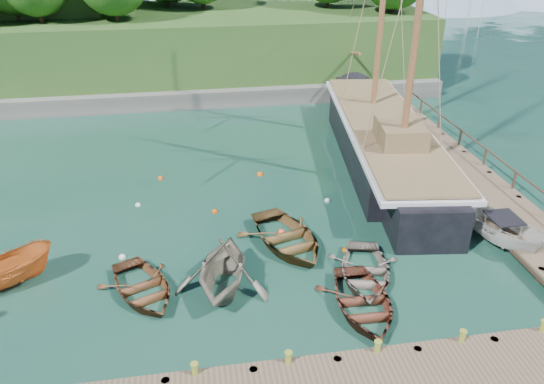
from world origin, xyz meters
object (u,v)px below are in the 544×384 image
(rowboat_0, at_px, (143,294))
(schooner, at_px, (384,145))
(rowboat_4, at_px, (287,245))
(rowboat_3, at_px, (364,278))
(cabin_boat_white, at_px, (498,244))
(rowboat_2, at_px, (362,310))
(motorboat_orange, at_px, (4,288))
(rowboat_1, at_px, (223,289))

(rowboat_0, height_order, schooner, schooner)
(rowboat_4, bearing_deg, rowboat_3, -64.57)
(rowboat_3, relative_size, cabin_boat_white, 1.00)
(rowboat_2, height_order, schooner, schooner)
(motorboat_orange, distance_m, cabin_boat_white, 21.53)
(motorboat_orange, bearing_deg, rowboat_3, -122.13)
(motorboat_orange, relative_size, cabin_boat_white, 0.99)
(rowboat_1, distance_m, rowboat_3, 5.85)
(rowboat_0, bearing_deg, motorboat_orange, 143.02)
(rowboat_4, bearing_deg, rowboat_2, -84.44)
(rowboat_4, bearing_deg, motorboat_orange, 168.77)
(motorboat_orange, bearing_deg, schooner, -89.64)
(rowboat_4, bearing_deg, cabin_boat_white, -25.95)
(schooner, bearing_deg, rowboat_4, -125.40)
(cabin_boat_white, distance_m, schooner, 9.91)
(rowboat_0, distance_m, rowboat_4, 6.81)
(motorboat_orange, xyz_separation_m, schooner, (19.42, 9.31, 1.05))
(cabin_boat_white, bearing_deg, rowboat_0, 166.00)
(schooner, bearing_deg, rowboat_3, -106.01)
(rowboat_3, bearing_deg, cabin_boat_white, 26.12)
(rowboat_0, bearing_deg, rowboat_4, -1.73)
(rowboat_1, distance_m, schooner, 15.21)
(rowboat_4, bearing_deg, schooner, 30.33)
(motorboat_orange, bearing_deg, rowboat_0, -128.65)
(rowboat_3, height_order, motorboat_orange, motorboat_orange)
(motorboat_orange, bearing_deg, cabin_boat_white, -116.09)
(rowboat_2, relative_size, schooner, 0.17)
(rowboat_4, relative_size, schooner, 0.19)
(rowboat_2, relative_size, rowboat_4, 0.88)
(rowboat_2, distance_m, rowboat_4, 5.25)
(rowboat_1, height_order, schooner, schooner)
(rowboat_4, height_order, cabin_boat_white, cabin_boat_white)
(rowboat_0, distance_m, rowboat_3, 9.04)
(rowboat_3, bearing_deg, rowboat_4, 146.61)
(rowboat_2, bearing_deg, rowboat_0, 166.34)
(rowboat_2, distance_m, schooner, 14.11)
(rowboat_1, height_order, rowboat_2, rowboat_1)
(rowboat_0, height_order, rowboat_1, rowboat_1)
(rowboat_1, bearing_deg, cabin_boat_white, 19.10)
(rowboat_1, distance_m, rowboat_2, 5.57)
(rowboat_4, bearing_deg, rowboat_1, -156.02)
(rowboat_1, relative_size, rowboat_4, 0.88)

